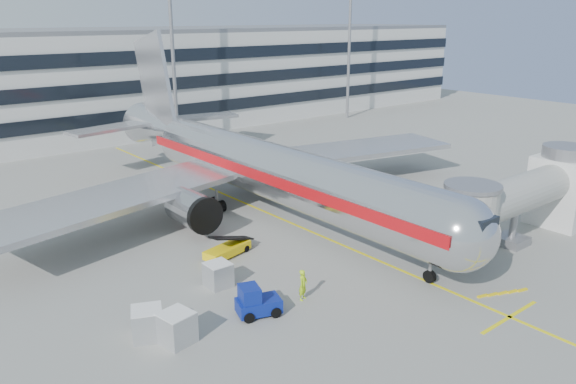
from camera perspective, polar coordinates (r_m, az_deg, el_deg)
ground at (r=44.86m, az=5.96°, el=-5.56°), size 180.00×180.00×0.00m
lead_in_line at (r=51.86m, az=-1.87°, el=-2.23°), size 0.25×70.00×0.01m
stop_bar at (r=37.42m, az=21.60°, el=-11.72°), size 6.00×0.25×0.01m
main_jet at (r=51.93m, az=-3.07°, el=2.67°), size 50.95×48.70×16.06m
jet_bridge at (r=48.60m, az=23.17°, el=-0.24°), size 17.80×4.50×7.00m
terminal at (r=92.22m, az=-20.66°, el=10.36°), size 150.00×24.25×15.60m
light_mast_centre at (r=80.25m, az=-11.72°, el=15.27°), size 2.40×1.20×25.45m
light_mast_east at (r=100.74m, az=6.28°, el=15.90°), size 2.40×1.20×25.45m
belt_loader at (r=43.04m, az=-6.19°, el=-5.79°), size 4.24×2.32×1.98m
baggage_tug at (r=34.77m, az=-3.29°, el=-11.12°), size 2.98×2.35×1.98m
cargo_container_left at (r=32.68m, az=-11.26°, el=-13.36°), size 1.99×1.99×1.82m
cargo_container_right at (r=33.47m, az=-14.10°, el=-12.80°), size 2.23×2.23×1.80m
cargo_container_front at (r=38.43m, az=-7.11°, el=-8.33°), size 1.59×1.59×1.68m
ramp_worker at (r=36.40m, az=1.53°, el=-9.41°), size 0.88×0.75×2.06m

